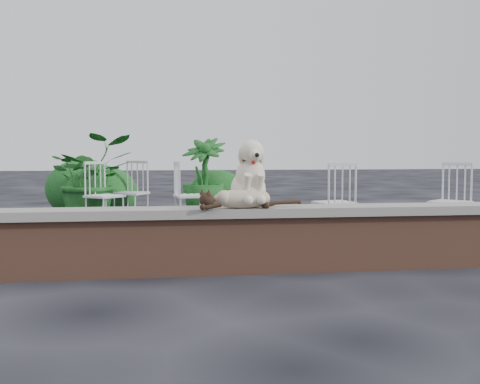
{
  "coord_description": "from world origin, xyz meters",
  "views": [
    {
      "loc": [
        -1.52,
        -4.86,
        1.06
      ],
      "look_at": [
        -0.8,
        0.2,
        0.7
      ],
      "focal_mm": 41.78,
      "sensor_mm": 36.0,
      "label": 1
    }
  ],
  "objects": [
    {
      "name": "potted_plant_a",
      "position": [
        -2.55,
        3.68,
        0.67
      ],
      "size": [
        1.48,
        1.38,
        1.34
      ],
      "primitive_type": "imported",
      "rotation": [
        0.0,
        0.0,
        0.33
      ],
      "color": "#124013",
      "rests_on": "ground"
    },
    {
      "name": "brick_wall",
      "position": [
        0.0,
        0.0,
        0.25
      ],
      "size": [
        6.0,
        0.3,
        0.5
      ],
      "primitive_type": "cube",
      "color": "brown",
      "rests_on": "ground"
    },
    {
      "name": "potted_plant_b",
      "position": [
        -0.81,
        4.55,
        0.66
      ],
      "size": [
        0.99,
        0.99,
        1.32
      ],
      "primitive_type": "imported",
      "rotation": [
        0.0,
        0.0,
        -0.45
      ],
      "color": "#124013",
      "rests_on": "ground"
    },
    {
      "name": "shrubbery",
      "position": [
        -2.19,
        4.75,
        0.42
      ],
      "size": [
        3.45,
        1.81,
        1.01
      ],
      "color": "#124013",
      "rests_on": "ground"
    },
    {
      "name": "ground",
      "position": [
        0.0,
        0.0,
        0.0
      ],
      "size": [
        60.0,
        60.0,
        0.0
      ],
      "primitive_type": "plane",
      "color": "black",
      "rests_on": "ground"
    },
    {
      "name": "chair_e",
      "position": [
        -1.11,
        3.03,
        0.47
      ],
      "size": [
        0.64,
        0.64,
        0.94
      ],
      "primitive_type": null,
      "rotation": [
        0.0,
        0.0,
        1.73
      ],
      "color": "white",
      "rests_on": "ground"
    },
    {
      "name": "cat",
      "position": [
        -0.83,
        -0.11,
        0.67
      ],
      "size": [
        1.13,
        0.39,
        0.19
      ],
      "primitive_type": null,
      "rotation": [
        0.0,
        0.0,
        0.11
      ],
      "color": "tan",
      "rests_on": "capstone"
    },
    {
      "name": "dog",
      "position": [
        -0.75,
        0.04,
        0.88
      ],
      "size": [
        0.45,
        0.56,
        0.6
      ],
      "primitive_type": null,
      "rotation": [
        0.0,
        0.0,
        0.11
      ],
      "color": "beige",
      "rests_on": "capstone"
    },
    {
      "name": "chair_d",
      "position": [
        2.01,
        1.54,
        0.47
      ],
      "size": [
        0.79,
        0.79,
        0.94
      ],
      "primitive_type": null,
      "rotation": [
        0.0,
        0.0,
        -0.89
      ],
      "color": "white",
      "rests_on": "ground"
    },
    {
      "name": "capstone",
      "position": [
        0.0,
        0.0,
        0.54
      ],
      "size": [
        6.2,
        0.4,
        0.08
      ],
      "primitive_type": "cube",
      "color": "slate",
      "rests_on": "brick_wall"
    },
    {
      "name": "chair_a",
      "position": [
        -2.31,
        3.17,
        0.47
      ],
      "size": [
        0.79,
        0.79,
        0.94
      ],
      "primitive_type": null,
      "rotation": [
        0.0,
        0.0,
        0.83
      ],
      "color": "white",
      "rests_on": "ground"
    },
    {
      "name": "chair_c",
      "position": [
        0.56,
        1.66,
        0.47
      ],
      "size": [
        0.66,
        0.66,
        0.94
      ],
      "primitive_type": null,
      "rotation": [
        0.0,
        0.0,
        3.34
      ],
      "color": "white",
      "rests_on": "ground"
    },
    {
      "name": "chair_b",
      "position": [
        -1.97,
        3.7,
        0.47
      ],
      "size": [
        0.76,
        0.76,
        0.94
      ],
      "primitive_type": null,
      "rotation": [
        0.0,
        0.0,
        -0.51
      ],
      "color": "white",
      "rests_on": "ground"
    }
  ]
}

